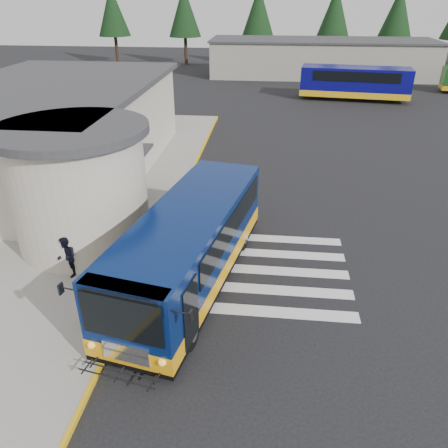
# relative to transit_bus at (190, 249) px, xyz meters

# --- Properties ---
(ground) EXTENTS (140.00, 140.00, 0.00)m
(ground) POSITION_rel_transit_bus_xyz_m (2.24, 1.78, -1.37)
(ground) COLOR black
(ground) RESTS_ON ground
(sidewalk) EXTENTS (10.00, 34.00, 0.15)m
(sidewalk) POSITION_rel_transit_bus_xyz_m (-6.76, 5.78, -1.29)
(sidewalk) COLOR gray
(sidewalk) RESTS_ON ground
(curb_strip) EXTENTS (0.12, 34.00, 0.16)m
(curb_strip) POSITION_rel_transit_bus_xyz_m (-1.81, 5.78, -1.29)
(curb_strip) COLOR gold
(curb_strip) RESTS_ON ground
(station_building) EXTENTS (12.70, 18.70, 4.80)m
(station_building) POSITION_rel_transit_bus_xyz_m (-8.60, 8.69, 1.20)
(station_building) COLOR #B8AB9C
(station_building) RESTS_ON ground
(crosswalk) EXTENTS (8.00, 5.35, 0.01)m
(crosswalk) POSITION_rel_transit_bus_xyz_m (1.74, 0.98, -1.36)
(crosswalk) COLOR silver
(crosswalk) RESTS_ON ground
(depot_building) EXTENTS (26.40, 8.40, 4.20)m
(depot_building) POSITION_rel_transit_bus_xyz_m (8.24, 43.78, 0.74)
(depot_building) COLOR gray
(depot_building) RESTS_ON ground
(tree_line) EXTENTS (58.40, 4.40, 10.00)m
(tree_line) POSITION_rel_transit_bus_xyz_m (8.53, 51.78, 5.40)
(tree_line) COLOR black
(tree_line) RESTS_ON ground
(transit_bus) EXTENTS (4.92, 10.43, 2.86)m
(transit_bus) POSITION_rel_transit_bus_xyz_m (0.00, 0.00, 0.00)
(transit_bus) COLOR #061A51
(transit_bus) RESTS_ON ground
(pedestrian_a) EXTENTS (0.55, 0.75, 1.89)m
(pedestrian_a) POSITION_rel_transit_bus_xyz_m (-3.86, 0.74, -0.27)
(pedestrian_a) COLOR black
(pedestrian_a) RESTS_ON sidewalk
(pedestrian_b) EXTENTS (0.95, 0.98, 1.59)m
(pedestrian_b) POSITION_rel_transit_bus_xyz_m (-4.41, -0.30, -0.42)
(pedestrian_b) COLOR black
(pedestrian_b) RESTS_ON sidewalk
(bollard) EXTENTS (0.09, 0.09, 1.14)m
(bollard) POSITION_rel_transit_bus_xyz_m (-2.98, -2.61, -0.65)
(bollard) COLOR black
(bollard) RESTS_ON sidewalk
(far_bus_a) EXTENTS (10.29, 4.01, 2.59)m
(far_bus_a) POSITION_rel_transit_bus_xyz_m (10.30, 30.91, 0.31)
(far_bus_a) COLOR #08075C
(far_bus_a) RESTS_ON ground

